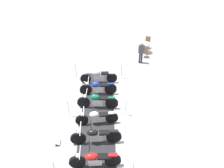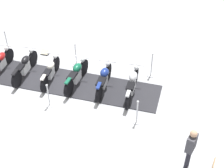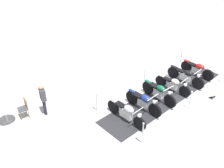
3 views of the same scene
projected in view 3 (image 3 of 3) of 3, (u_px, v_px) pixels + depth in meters
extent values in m
plane|color=#A8AAB2|center=(165.00, 96.00, 13.80)|extent=(80.00, 80.00, 0.00)
cube|color=#28282D|center=(165.00, 96.00, 13.79)|extent=(5.42, 7.71, 0.03)
cylinder|color=black|center=(140.00, 123.00, 11.49)|extent=(0.61, 0.43, 0.66)
cylinder|color=black|center=(113.00, 107.00, 12.46)|extent=(0.61, 0.43, 0.66)
cube|color=silver|center=(126.00, 114.00, 11.94)|extent=(0.65, 0.50, 0.43)
ellipsoid|color=#B7BAC1|center=(129.00, 109.00, 11.65)|extent=(0.61, 0.54, 0.31)
cube|color=black|center=(120.00, 104.00, 12.00)|extent=(0.53, 0.48, 0.08)
cube|color=#B7BAC1|center=(113.00, 101.00, 12.27)|extent=(0.37, 0.30, 0.06)
cylinder|color=silver|center=(139.00, 118.00, 11.38)|extent=(0.27, 0.20, 0.56)
cylinder|color=silver|center=(138.00, 111.00, 11.24)|extent=(0.38, 0.59, 0.04)
sphere|color=silver|center=(139.00, 116.00, 11.29)|extent=(0.18, 0.18, 0.18)
cylinder|color=black|center=(155.00, 111.00, 12.19)|extent=(0.65, 0.46, 0.70)
cylinder|color=black|center=(132.00, 97.00, 13.04)|extent=(0.65, 0.46, 0.70)
cube|color=silver|center=(143.00, 103.00, 12.60)|extent=(0.57, 0.45, 0.38)
ellipsoid|color=navy|center=(146.00, 99.00, 12.33)|extent=(0.59, 0.54, 0.33)
cube|color=black|center=(137.00, 95.00, 12.67)|extent=(0.61, 0.54, 0.08)
cube|color=navy|center=(132.00, 91.00, 12.83)|extent=(0.39, 0.31, 0.06)
cylinder|color=silver|center=(154.00, 104.00, 12.08)|extent=(0.33, 0.24, 0.59)
cylinder|color=silver|center=(153.00, 97.00, 11.94)|extent=(0.44, 0.68, 0.04)
sphere|color=silver|center=(154.00, 102.00, 11.99)|extent=(0.18, 0.18, 0.18)
cylinder|color=black|center=(170.00, 101.00, 12.79)|extent=(0.67, 0.41, 0.69)
cylinder|color=black|center=(148.00, 88.00, 13.75)|extent=(0.67, 0.41, 0.69)
cube|color=silver|center=(159.00, 93.00, 13.24)|extent=(0.55, 0.41, 0.42)
ellipsoid|color=#0F5138|center=(161.00, 89.00, 12.97)|extent=(0.60, 0.50, 0.31)
cube|color=black|center=(154.00, 85.00, 13.31)|extent=(0.59, 0.48, 0.08)
cube|color=#0F5138|center=(148.00, 82.00, 13.55)|extent=(0.40, 0.29, 0.06)
cylinder|color=silver|center=(169.00, 95.00, 12.68)|extent=(0.33, 0.21, 0.58)
cylinder|color=silver|center=(169.00, 89.00, 12.55)|extent=(0.36, 0.68, 0.04)
sphere|color=silver|center=(170.00, 93.00, 12.60)|extent=(0.18, 0.18, 0.18)
cylinder|color=black|center=(185.00, 91.00, 13.52)|extent=(0.58, 0.44, 0.63)
cylinder|color=black|center=(161.00, 81.00, 14.35)|extent=(0.58, 0.44, 0.63)
cube|color=silver|center=(172.00, 86.00, 13.92)|extent=(0.53, 0.45, 0.35)
ellipsoid|color=silver|center=(175.00, 82.00, 13.68)|extent=(0.53, 0.49, 0.28)
cube|color=black|center=(167.00, 79.00, 13.97)|extent=(0.53, 0.47, 0.08)
cube|color=silver|center=(161.00, 76.00, 14.16)|extent=(0.36, 0.30, 0.06)
cylinder|color=silver|center=(184.00, 87.00, 13.41)|extent=(0.25, 0.20, 0.54)
cylinder|color=silver|center=(184.00, 81.00, 13.27)|extent=(0.40, 0.56, 0.04)
sphere|color=silver|center=(185.00, 85.00, 13.33)|extent=(0.18, 0.18, 0.18)
cylinder|color=black|center=(198.00, 83.00, 14.11)|extent=(0.64, 0.46, 0.68)
cylinder|color=black|center=(173.00, 72.00, 15.03)|extent=(0.64, 0.46, 0.68)
cube|color=silver|center=(185.00, 77.00, 14.55)|extent=(0.60, 0.47, 0.38)
ellipsoid|color=black|center=(189.00, 73.00, 14.29)|extent=(0.57, 0.50, 0.28)
cube|color=black|center=(180.00, 70.00, 14.62)|extent=(0.52, 0.46, 0.08)
cube|color=black|center=(174.00, 67.00, 14.83)|extent=(0.39, 0.31, 0.06)
cylinder|color=silver|center=(198.00, 78.00, 13.99)|extent=(0.28, 0.21, 0.58)
cylinder|color=silver|center=(198.00, 72.00, 13.84)|extent=(0.45, 0.69, 0.04)
sphere|color=silver|center=(199.00, 76.00, 13.89)|extent=(0.18, 0.18, 0.18)
cylinder|color=black|center=(208.00, 75.00, 14.81)|extent=(0.62, 0.45, 0.66)
cylinder|color=black|center=(186.00, 66.00, 15.65)|extent=(0.62, 0.45, 0.66)
cube|color=silver|center=(197.00, 70.00, 15.21)|extent=(0.57, 0.47, 0.35)
ellipsoid|color=#AD1919|center=(200.00, 67.00, 14.97)|extent=(0.61, 0.53, 0.29)
cube|color=black|center=(192.00, 64.00, 15.29)|extent=(0.59, 0.50, 0.08)
cube|color=#AD1919|center=(187.00, 61.00, 15.45)|extent=(0.38, 0.31, 0.06)
cylinder|color=silver|center=(208.00, 70.00, 14.70)|extent=(0.29, 0.21, 0.56)
cylinder|color=silver|center=(208.00, 65.00, 14.56)|extent=(0.35, 0.54, 0.04)
sphere|color=silver|center=(209.00, 68.00, 14.61)|extent=(0.18, 0.18, 0.18)
cylinder|color=silver|center=(97.00, 111.00, 12.77)|extent=(0.28, 0.28, 0.03)
cylinder|color=silver|center=(97.00, 103.00, 12.51)|extent=(0.05, 0.05, 0.92)
sphere|color=silver|center=(96.00, 94.00, 12.24)|extent=(0.09, 0.09, 0.09)
cylinder|color=silver|center=(180.00, 64.00, 16.59)|extent=(0.34, 0.34, 0.03)
cylinder|color=silver|center=(181.00, 57.00, 16.33)|extent=(0.05, 0.05, 0.90)
sphere|color=silver|center=(182.00, 50.00, 16.06)|extent=(0.09, 0.09, 0.09)
cylinder|color=silver|center=(223.00, 83.00, 14.82)|extent=(0.33, 0.33, 0.03)
cylinder|color=silver|center=(144.00, 84.00, 14.68)|extent=(0.35, 0.35, 0.03)
cylinder|color=silver|center=(144.00, 77.00, 14.42)|extent=(0.05, 0.05, 0.90)
sphere|color=silver|center=(145.00, 69.00, 14.15)|extent=(0.09, 0.09, 0.09)
cylinder|color=silver|center=(142.00, 143.00, 11.00)|extent=(0.32, 0.32, 0.03)
cylinder|color=silver|center=(143.00, 134.00, 10.71)|extent=(0.05, 0.05, 1.02)
sphere|color=silver|center=(144.00, 124.00, 10.41)|extent=(0.09, 0.09, 0.09)
cylinder|color=silver|center=(189.00, 108.00, 12.91)|extent=(0.36, 0.36, 0.03)
cylinder|color=silver|center=(190.00, 101.00, 12.65)|extent=(0.05, 0.05, 0.93)
sphere|color=silver|center=(192.00, 92.00, 12.37)|extent=(0.09, 0.09, 0.09)
cube|color=#333338|center=(212.00, 97.00, 13.68)|extent=(0.37, 0.44, 0.02)
cube|color=beige|center=(213.00, 95.00, 13.61)|extent=(0.37, 0.42, 0.16)
cylinder|color=#B7B7BC|center=(8.00, 123.00, 12.04)|extent=(0.43, 0.43, 0.02)
cylinder|color=#B7B7BC|center=(6.00, 116.00, 11.83)|extent=(0.07, 0.07, 0.74)
cylinder|color=#B7B7BC|center=(5.00, 110.00, 11.62)|extent=(0.78, 0.78, 0.03)
cylinder|color=olive|center=(21.00, 116.00, 12.07)|extent=(0.03, 0.03, 0.47)
cylinder|color=olive|center=(19.00, 112.00, 12.31)|extent=(0.03, 0.03, 0.47)
cylinder|color=olive|center=(29.00, 114.00, 12.23)|extent=(0.03, 0.03, 0.47)
cylinder|color=olive|center=(26.00, 110.00, 12.47)|extent=(0.03, 0.03, 0.47)
cube|color=#3F3F47|center=(23.00, 109.00, 12.13)|extent=(0.52, 0.52, 0.04)
cube|color=olive|center=(26.00, 103.00, 12.08)|extent=(0.38, 0.17, 0.47)
cylinder|color=#23232D|center=(44.00, 106.00, 12.43)|extent=(0.12, 0.12, 0.83)
cylinder|color=#23232D|center=(45.00, 107.00, 12.33)|extent=(0.12, 0.12, 0.83)
cube|color=#3F3F47|center=(43.00, 94.00, 12.00)|extent=(0.44, 0.31, 0.57)
sphere|color=tan|center=(41.00, 87.00, 11.78)|extent=(0.22, 0.22, 0.22)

